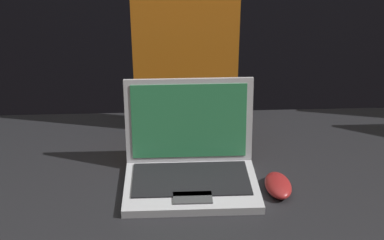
% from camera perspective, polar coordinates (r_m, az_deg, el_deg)
% --- Properties ---
extents(laptop_middle, '(0.33, 0.26, 0.24)m').
position_cam_1_polar(laptop_middle, '(1.37, -0.17, -4.27)').
color(laptop_middle, '#B7B7BC').
rests_on(laptop_middle, display_counter).
extents(mouse_middle, '(0.06, 0.12, 0.03)m').
position_cam_1_polar(mouse_middle, '(1.36, 9.17, -6.88)').
color(mouse_middle, maroon).
rests_on(mouse_middle, display_counter).
extents(promo_stand_middle, '(0.31, 0.07, 0.46)m').
position_cam_1_polar(promo_stand_middle, '(1.57, -0.67, 6.33)').
color(promo_stand_middle, black).
rests_on(promo_stand_middle, display_counter).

